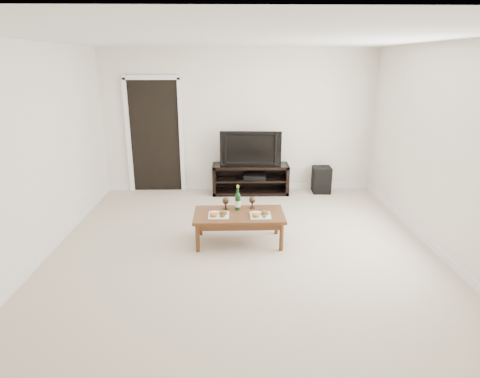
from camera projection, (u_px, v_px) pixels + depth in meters
name	position (u px, v px, depth m)	size (l,w,h in m)	color
floor	(243.00, 254.00, 5.16)	(5.50, 5.50, 0.00)	beige
back_wall	(239.00, 122.00, 7.40)	(5.00, 0.04, 2.60)	white
ceiling	(244.00, 37.00, 4.36)	(5.00, 5.50, 0.04)	white
doorway	(155.00, 137.00, 7.42)	(0.90, 0.02, 2.05)	black
media_console	(250.00, 179.00, 7.46)	(1.40, 0.45, 0.55)	black
television	(251.00, 148.00, 7.27)	(1.10, 0.14, 0.63)	black
av_receiver	(255.00, 176.00, 7.43)	(0.40, 0.30, 0.08)	black
subwoofer	(321.00, 180.00, 7.51)	(0.33, 0.33, 0.49)	black
coffee_table	(239.00, 228.00, 5.42)	(1.21, 0.66, 0.42)	brown
plate_left	(219.00, 214.00, 5.26)	(0.27, 0.27, 0.07)	white
plate_right	(260.00, 214.00, 5.25)	(0.27, 0.27, 0.07)	white
wine_bottle	(238.00, 198.00, 5.45)	(0.07, 0.07, 0.35)	#0E3311
goblet_left	(226.00, 203.00, 5.49)	(0.09, 0.09, 0.17)	#37271E
goblet_right	(252.00, 202.00, 5.53)	(0.09, 0.09, 0.17)	#37271E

